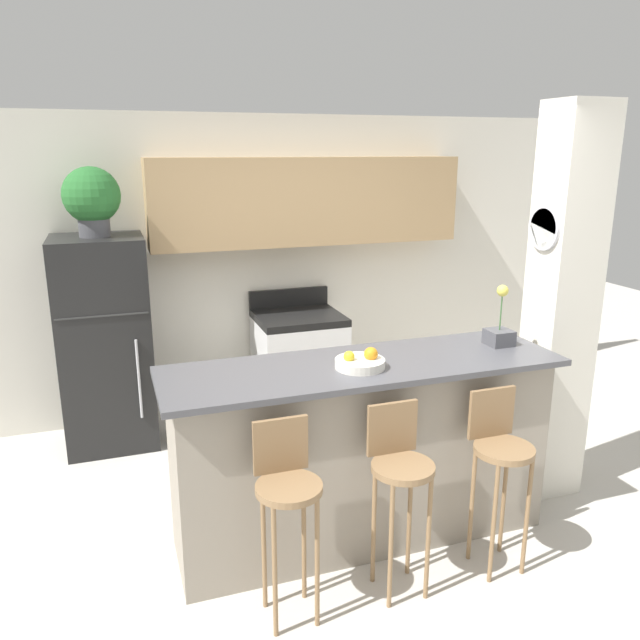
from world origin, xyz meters
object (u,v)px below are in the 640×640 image
fruit_bowl (360,362)px  bar_stool_right (500,454)px  trash_bin (187,420)px  stove_range (299,364)px  refrigerator (105,343)px  potted_plant_on_fridge (92,198)px  bar_stool_left (287,492)px  orchid_vase (499,331)px  bar_stool_mid (400,472)px

fruit_bowl → bar_stool_right: bearing=-33.0°
bar_stool_right → trash_bin: size_ratio=2.67×
stove_range → fruit_bowl: (-0.23, -1.90, 0.67)m
refrigerator → bar_stool_right: refrigerator is taller
bar_stool_right → potted_plant_on_fridge: bearing=130.7°
refrigerator → potted_plant_on_fridge: 1.10m
trash_bin → potted_plant_on_fridge: bearing=158.5°
bar_stool_right → bar_stool_left: bearing=180.0°
stove_range → bar_stool_left: size_ratio=1.06×
bar_stool_left → potted_plant_on_fridge: potted_plant_on_fridge is taller
trash_bin → bar_stool_left: bearing=-83.6°
orchid_vase → fruit_bowl: 0.97m
orchid_vase → trash_bin: bearing=138.3°
refrigerator → orchid_vase: bearing=-37.6°
refrigerator → bar_stool_right: 3.04m
bar_stool_left → fruit_bowl: 0.83m
fruit_bowl → trash_bin: size_ratio=0.73×
refrigerator → bar_stool_right: bearing=-49.3°
bar_stool_right → bar_stool_mid: bearing=180.0°
refrigerator → potted_plant_on_fridge: size_ratio=3.24×
refrigerator → stove_range: size_ratio=1.53×
bar_stool_right → fruit_bowl: fruit_bowl is taller
orchid_vase → fruit_bowl: (-0.97, -0.11, -0.06)m
fruit_bowl → bar_stool_mid: bearing=-83.3°
bar_stool_mid → trash_bin: 2.30m
stove_range → potted_plant_on_fridge: 2.14m
potted_plant_on_fridge → fruit_bowl: 2.44m
bar_stool_left → bar_stool_mid: same height
stove_range → bar_stool_mid: size_ratio=1.06×
stove_range → bar_stool_mid: (-0.18, -2.32, 0.21)m
bar_stool_right → potted_plant_on_fridge: size_ratio=2.00×
bar_stool_mid → trash_bin: bearing=111.7°
bar_stool_left → bar_stool_mid: size_ratio=1.00×
bar_stool_mid → fruit_bowl: bearing=96.7°
bar_stool_left → bar_stool_right: bearing=0.0°
fruit_bowl → trash_bin: bearing=115.1°
bar_stool_left → fruit_bowl: (0.55, 0.42, 0.46)m
trash_bin → stove_range: bearing=13.1°
bar_stool_right → trash_bin: bearing=124.3°
bar_stool_mid → bar_stool_right: size_ratio=1.00×
stove_range → bar_stool_left: stove_range is taller
bar_stool_mid → potted_plant_on_fridge: (-1.39, 2.31, 1.25)m
fruit_bowl → stove_range: bearing=83.2°
refrigerator → stove_range: 1.61m
bar_stool_mid → orchid_vase: orchid_vase is taller
refrigerator → potted_plant_on_fridge: bearing=117.6°
trash_bin → fruit_bowl: bearing=-64.9°
bar_stool_mid → orchid_vase: 1.18m
bar_stool_mid → trash_bin: bar_stool_mid is taller
refrigerator → orchid_vase: (2.30, -1.77, 0.37)m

